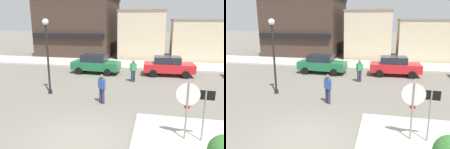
% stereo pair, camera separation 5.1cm
% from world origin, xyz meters
% --- Properties ---
extents(ground_plane, '(160.00, 160.00, 0.00)m').
position_xyz_m(ground_plane, '(0.00, 0.00, 0.00)').
color(ground_plane, '#6B665B').
extents(kerb_far, '(80.00, 4.00, 0.15)m').
position_xyz_m(kerb_far, '(0.00, 14.75, 0.07)').
color(kerb_far, beige).
rests_on(kerb_far, ground).
extents(stop_sign, '(0.82, 0.09, 2.30)m').
position_xyz_m(stop_sign, '(3.85, 0.77, 1.52)').
color(stop_sign, gray).
rests_on(stop_sign, ground).
extents(one_way_sign, '(0.60, 0.07, 2.10)m').
position_xyz_m(one_way_sign, '(4.43, 0.76, 1.33)').
color(one_way_sign, gray).
rests_on(one_way_sign, ground).
extents(lamp_post, '(0.36, 0.36, 4.54)m').
position_xyz_m(lamp_post, '(-3.62, 4.89, 2.96)').
color(lamp_post, black).
rests_on(lamp_post, ground).
extents(parked_car_nearest, '(4.08, 2.03, 1.56)m').
position_xyz_m(parked_car_nearest, '(-2.38, 10.70, 0.81)').
color(parked_car_nearest, '#1E6B3D').
rests_on(parked_car_nearest, ground).
extents(parked_car_second, '(4.06, 1.98, 1.56)m').
position_xyz_m(parked_car_second, '(3.64, 11.08, 0.81)').
color(parked_car_second, red).
rests_on(parked_car_second, ground).
extents(pedestrian_crossing_near, '(0.50, 0.39, 1.61)m').
position_xyz_m(pedestrian_crossing_near, '(-0.09, 3.94, 0.87)').
color(pedestrian_crossing_near, '#2D334C').
rests_on(pedestrian_crossing_near, ground).
extents(pedestrian_crossing_far, '(0.52, 0.37, 1.61)m').
position_xyz_m(pedestrian_crossing_far, '(1.06, 8.59, 0.87)').
color(pedestrian_crossing_far, '#2D334C').
rests_on(pedestrian_crossing_far, ground).
extents(building_corner_shop, '(9.21, 8.78, 7.17)m').
position_xyz_m(building_corner_shop, '(-7.35, 20.89, 3.59)').
color(building_corner_shop, '#3D2D26').
rests_on(building_corner_shop, ground).
extents(building_storefront_left_near, '(5.28, 6.57, 5.55)m').
position_xyz_m(building_storefront_left_near, '(0.87, 20.47, 2.78)').
color(building_storefront_left_near, beige).
rests_on(building_storefront_left_near, ground).
extents(building_storefront_left_mid, '(5.82, 5.21, 4.55)m').
position_xyz_m(building_storefront_left_mid, '(7.07, 19.46, 2.28)').
color(building_storefront_left_mid, beige).
rests_on(building_storefront_left_mid, ground).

